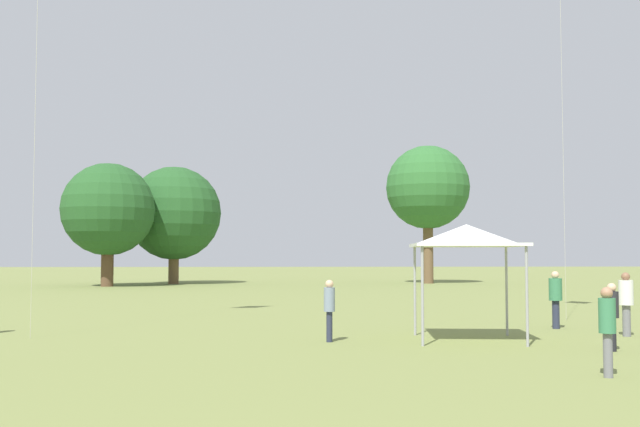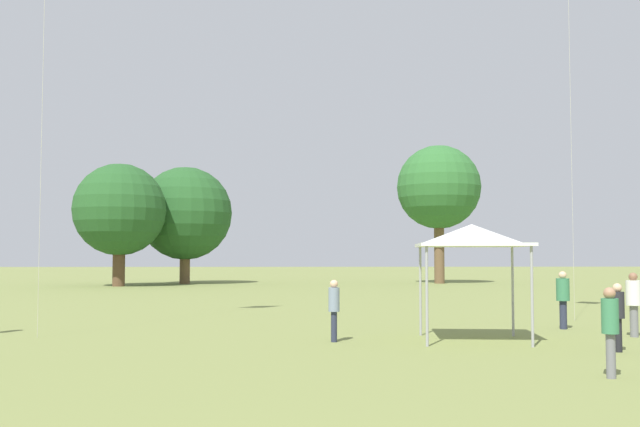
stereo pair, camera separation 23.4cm
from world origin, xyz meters
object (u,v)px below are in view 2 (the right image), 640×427
person_standing_6 (610,323)px  canopy_tent (472,236)px  person_standing_4 (563,295)px  distant_tree_2 (120,210)px  distant_tree_1 (185,214)px  person_standing_7 (334,304)px  distant_tree_0 (439,188)px  person_standing_3 (634,299)px  person_standing_2 (618,311)px

person_standing_6 → canopy_tent: size_ratio=0.53×
person_standing_4 → distant_tree_2: bearing=175.8°
person_standing_6 → distant_tree_1: distant_tree_1 is taller
person_standing_7 → distant_tree_1: size_ratio=0.17×
person_standing_7 → canopy_tent: bearing=42.4°
distant_tree_2 → distant_tree_0: bearing=11.1°
person_standing_6 → distant_tree_2: size_ratio=0.18×
person_standing_6 → distant_tree_2: bearing=-175.8°
person_standing_7 → canopy_tent: canopy_tent is taller
distant_tree_0 → person_standing_3: bearing=-93.5°
person_standing_2 → distant_tree_0: size_ratio=0.14×
person_standing_2 → person_standing_3: person_standing_3 is taller
person_standing_6 → person_standing_7: bearing=-161.2°
person_standing_7 → person_standing_3: bearing=46.5°
person_standing_2 → distant_tree_1: size_ratio=0.17×
person_standing_6 → person_standing_4: bearing=145.3°
person_standing_2 → distant_tree_2: 43.50m
person_standing_4 → person_standing_6: person_standing_4 is taller
distant_tree_1 → person_standing_6: bearing=-72.8°
person_standing_6 → distant_tree_0: (5.99, 46.65, 6.76)m
person_standing_3 → person_standing_6: person_standing_3 is taller
canopy_tent → distant_tree_2: distant_tree_2 is taller
person_standing_6 → distant_tree_0: 47.51m
person_standing_3 → distant_tree_1: distant_tree_1 is taller
person_standing_4 → person_standing_7: person_standing_4 is taller
canopy_tent → person_standing_6: bearing=-79.9°
canopy_tent → person_standing_3: bearing=9.4°
distant_tree_1 → distant_tree_2: size_ratio=1.04×
person_standing_2 → distant_tree_0: 43.74m
distant_tree_0 → distant_tree_1: size_ratio=1.20×
canopy_tent → distant_tree_0: distant_tree_0 is taller
person_standing_4 → canopy_tent: (-3.48, -3.02, 1.69)m
person_standing_3 → person_standing_4: (-1.13, 2.26, -0.01)m
person_standing_6 → person_standing_3: bearing=132.6°
distant_tree_0 → person_standing_6: bearing=-97.3°
distant_tree_2 → canopy_tent: bearing=-64.0°
person_standing_2 → distant_tree_0: distant_tree_0 is taller
person_standing_4 → distant_tree_0: size_ratio=0.16×
distant_tree_2 → person_standing_3: bearing=-57.8°
person_standing_2 → person_standing_4: bearing=82.6°
person_standing_2 → person_standing_7: person_standing_7 is taller
person_standing_2 → person_standing_4: (0.68, 5.38, 0.08)m
person_standing_2 → person_standing_7: (-6.42, 2.23, 0.02)m
person_standing_4 → canopy_tent: bearing=-85.8°
person_standing_7 → distant_tree_2: distant_tree_2 is taller
person_standing_7 → distant_tree_0: size_ratio=0.14×
person_standing_3 → distant_tree_0: bearing=-21.3°
person_standing_3 → person_standing_6: bearing=134.6°
person_standing_4 → distant_tree_1: bearing=167.4°
person_standing_3 → distant_tree_2: (-22.10, 35.08, 4.55)m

